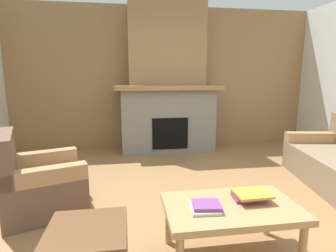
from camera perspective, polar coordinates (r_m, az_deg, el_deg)
name	(u,v)px	position (r m, az deg, el deg)	size (l,w,h in m)	color
ground	(206,217)	(2.83, 8.01, -18.75)	(9.00, 9.00, 0.00)	olive
wall_back_wood_panel	(164,78)	(5.41, -0.81, 10.16)	(6.00, 0.12, 2.70)	#997047
fireplace	(167,88)	(5.04, -0.22, 8.03)	(1.90, 0.82, 2.70)	gray
armchair	(39,184)	(3.11, -25.80, -11.03)	(0.97, 0.97, 0.85)	brown
coffee_table	(231,212)	(2.17, 13.30, -17.34)	(1.00, 0.60, 0.43)	tan
book_stack_near_edge	(206,207)	(2.03, 8.02, -16.67)	(0.23, 0.21, 0.05)	beige
book_stack_center	(250,195)	(2.24, 17.06, -13.95)	(0.28, 0.23, 0.07)	#7A3D84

